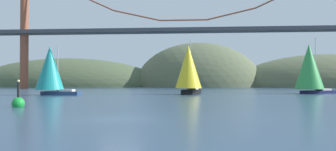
% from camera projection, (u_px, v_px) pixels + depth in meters
% --- Properties ---
extents(ground_plane, '(360.00, 360.00, 0.00)m').
position_uv_depth(ground_plane, '(120.00, 119.00, 20.67)').
color(ground_plane, '#2D4760').
extents(headland_left, '(89.12, 44.00, 26.04)m').
position_uv_depth(headland_left, '(67.00, 87.00, 159.79)').
color(headland_left, '#4C5B3D').
rests_on(headland_left, ground_plane).
extents(headland_center, '(56.25, 44.00, 39.19)m').
position_uv_depth(headland_center, '(198.00, 87.00, 154.74)').
color(headland_center, '#5B6647').
rests_on(headland_center, ground_plane).
extents(headland_right, '(80.36, 44.00, 28.39)m').
position_uv_depth(headland_right, '(327.00, 87.00, 150.12)').
color(headland_right, '#5B6647').
rests_on(headland_right, ground_plane).
extents(suspension_bridge, '(145.50, 6.00, 44.41)m').
position_uv_depth(suspension_bridge, '(183.00, 27.00, 115.71)').
color(suspension_bridge, brown).
rests_on(suspension_bridge, ground_plane).
extents(sailboat_teal_sail, '(7.73, 4.89, 8.41)m').
position_uv_depth(sailboat_teal_sail, '(50.00, 69.00, 58.84)').
color(sailboat_teal_sail, navy).
rests_on(sailboat_teal_sail, ground_plane).
extents(sailboat_yellow_sail, '(5.53, 8.57, 9.82)m').
position_uv_depth(sailboat_yellow_sail, '(189.00, 69.00, 61.62)').
color(sailboat_yellow_sail, black).
rests_on(sailboat_yellow_sail, ground_plane).
extents(sailboat_green_sail, '(9.43, 7.39, 10.61)m').
position_uv_depth(sailboat_green_sail, '(310.00, 67.00, 66.00)').
color(sailboat_green_sail, '#191E4C').
rests_on(sailboat_green_sail, ground_plane).
extents(channel_buoy, '(1.10, 1.10, 2.64)m').
position_uv_depth(channel_buoy, '(18.00, 103.00, 30.58)').
color(channel_buoy, green).
rests_on(channel_buoy, ground_plane).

